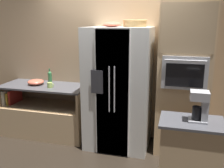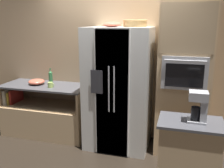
# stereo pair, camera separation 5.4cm
# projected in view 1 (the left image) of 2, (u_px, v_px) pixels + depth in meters

# --- Properties ---
(ground_plane) EXTENTS (20.00, 20.00, 0.00)m
(ground_plane) POSITION_uv_depth(u_px,v_px,m) (108.00, 143.00, 4.15)
(ground_plane) COLOR black
(wall_back) EXTENTS (12.00, 0.06, 2.80)m
(wall_back) POSITION_uv_depth(u_px,v_px,m) (115.00, 56.00, 4.23)
(wall_back) COLOR tan
(wall_back) RESTS_ON ground_plane
(counter_left) EXTENTS (1.51, 0.67, 0.90)m
(counter_left) POSITION_uv_depth(u_px,v_px,m) (46.00, 117.00, 4.45)
(counter_left) COLOR tan
(counter_left) RESTS_ON ground_plane
(refrigerator) EXTENTS (0.98, 0.81, 1.89)m
(refrigerator) POSITION_uv_depth(u_px,v_px,m) (118.00, 89.00, 3.90)
(refrigerator) COLOR silver
(refrigerator) RESTS_ON ground_plane
(wall_oven) EXTENTS (0.74, 0.67, 2.25)m
(wall_oven) POSITION_uv_depth(u_px,v_px,m) (183.00, 80.00, 3.69)
(wall_oven) COLOR tan
(wall_oven) RESTS_ON ground_plane
(island_counter) EXTENTS (0.71, 0.49, 0.90)m
(island_counter) POSITION_uv_depth(u_px,v_px,m) (189.00, 157.00, 2.88)
(island_counter) COLOR tan
(island_counter) RESTS_ON ground_plane
(wicker_basket) EXTENTS (0.36, 0.36, 0.11)m
(wicker_basket) POSITION_uv_depth(u_px,v_px,m) (135.00, 23.00, 3.70)
(wicker_basket) COLOR tan
(wicker_basket) RESTS_ON refrigerator
(fruit_bowl) EXTENTS (0.28, 0.28, 0.07)m
(fruit_bowl) POSITION_uv_depth(u_px,v_px,m) (112.00, 24.00, 3.67)
(fruit_bowl) COLOR #DB664C
(fruit_bowl) RESTS_ON refrigerator
(bottle_tall) EXTENTS (0.07, 0.07, 0.27)m
(bottle_tall) POSITION_uv_depth(u_px,v_px,m) (50.00, 77.00, 4.37)
(bottle_tall) COLOR #33723F
(bottle_tall) RESTS_ON counter_left
(mug) EXTENTS (0.12, 0.08, 0.09)m
(mug) POSITION_uv_depth(u_px,v_px,m) (50.00, 85.00, 4.14)
(mug) COLOR #B2D166
(mug) RESTS_ON counter_left
(mixing_bowl) EXTENTS (0.28, 0.28, 0.09)m
(mixing_bowl) POSITION_uv_depth(u_px,v_px,m) (36.00, 82.00, 4.33)
(mixing_bowl) COLOR #DB664C
(mixing_bowl) RESTS_ON counter_left
(coffee_maker) EXTENTS (0.20, 0.17, 0.35)m
(coffee_maker) POSITION_uv_depth(u_px,v_px,m) (201.00, 105.00, 2.71)
(coffee_maker) COLOR #B2B2B7
(coffee_maker) RESTS_ON island_counter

